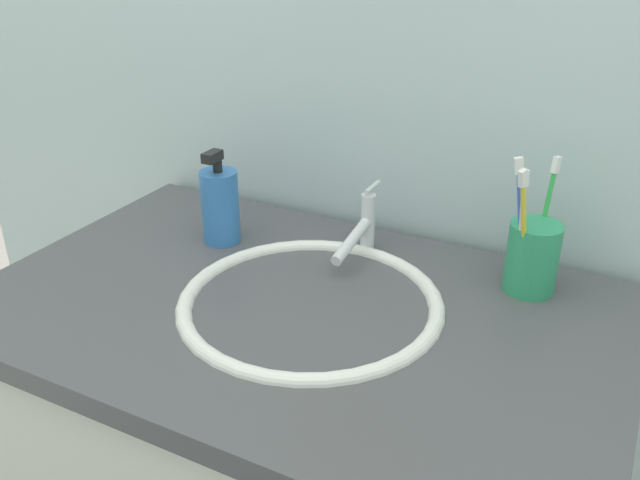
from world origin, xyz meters
name	(u,v)px	position (x,y,z in m)	size (l,w,h in m)	color
tiled_wall_back	(393,17)	(0.00, 0.33, 1.20)	(2.13, 0.04, 2.40)	silver
sink_basin	(311,325)	(0.02, 0.01, 0.80)	(0.39, 0.39, 0.11)	white
faucet	(362,228)	(0.02, 0.19, 0.89)	(0.02, 0.16, 0.11)	silver
toothbrush_cup	(532,258)	(0.29, 0.20, 0.90)	(0.08, 0.08, 0.11)	#2D9966
toothbrush_yellow	(524,226)	(0.28, 0.16, 0.96)	(0.03, 0.06, 0.20)	yellow
toothbrush_green	(545,212)	(0.29, 0.23, 0.96)	(0.02, 0.03, 0.19)	green
toothbrush_blue	(520,216)	(0.27, 0.19, 0.96)	(0.04, 0.02, 0.20)	blue
toothbrush_white	(521,225)	(0.27, 0.17, 0.96)	(0.02, 0.04, 0.20)	white
soap_dispenser	(220,205)	(-0.21, 0.12, 0.91)	(0.06, 0.06, 0.16)	#3372BF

